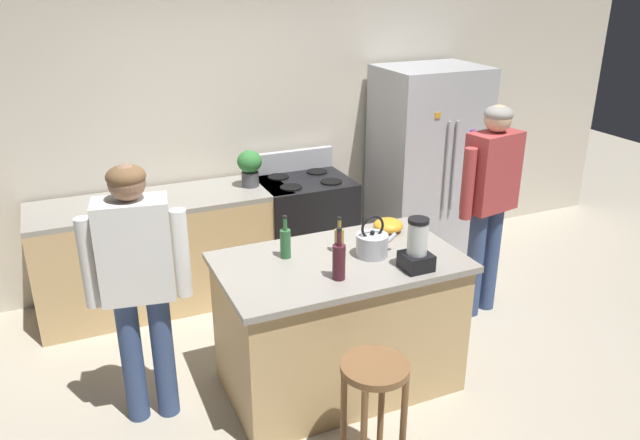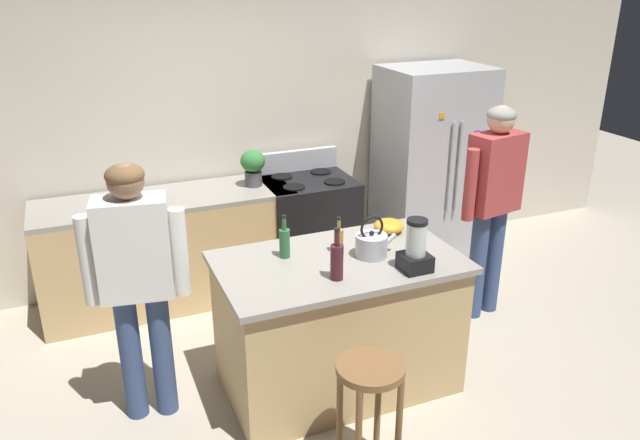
{
  "view_description": "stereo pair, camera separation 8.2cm",
  "coord_description": "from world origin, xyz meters",
  "px_view_note": "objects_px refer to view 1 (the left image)",
  "views": [
    {
      "loc": [
        -1.5,
        -3.1,
        2.56
      ],
      "look_at": [
        0.0,
        0.3,
        1.06
      ],
      "focal_mm": 34.91,
      "sensor_mm": 36.0,
      "label": 1
    },
    {
      "loc": [
        -1.42,
        -3.14,
        2.56
      ],
      "look_at": [
        0.0,
        0.3,
        1.06
      ],
      "focal_mm": 34.91,
      "sensor_mm": 36.0,
      "label": 2
    }
  ],
  "objects_px": {
    "potted_plant": "(250,166)",
    "tea_kettle": "(372,244)",
    "refrigerator": "(426,165)",
    "blender_appliance": "(417,248)",
    "kitchen_island": "(339,323)",
    "mixing_bowl": "(388,225)",
    "person_by_island_left": "(138,273)",
    "stove_range": "(305,228)",
    "bar_stool": "(374,389)",
    "bottle_vinegar": "(339,239)",
    "bottle_wine": "(339,260)",
    "bottle_olive_oil": "(285,242)",
    "person_by_sink_right": "(490,192)"
  },
  "relations": [
    {
      "from": "bottle_wine",
      "to": "refrigerator",
      "type": "bearing_deg",
      "value": 45.36
    },
    {
      "from": "bottle_wine",
      "to": "tea_kettle",
      "type": "bearing_deg",
      "value": 31.66
    },
    {
      "from": "blender_appliance",
      "to": "mixing_bowl",
      "type": "relative_size",
      "value": 1.59
    },
    {
      "from": "potted_plant",
      "to": "tea_kettle",
      "type": "relative_size",
      "value": 1.09
    },
    {
      "from": "kitchen_island",
      "to": "bar_stool",
      "type": "xyz_separation_m",
      "value": [
        -0.16,
        -0.77,
        0.07
      ]
    },
    {
      "from": "person_by_island_left",
      "to": "person_by_sink_right",
      "type": "height_order",
      "value": "person_by_sink_right"
    },
    {
      "from": "person_by_sink_right",
      "to": "kitchen_island",
      "type": "bearing_deg",
      "value": -164.33
    },
    {
      "from": "potted_plant",
      "to": "stove_range",
      "type": "bearing_deg",
      "value": -3.13
    },
    {
      "from": "bar_stool",
      "to": "bottle_olive_oil",
      "type": "xyz_separation_m",
      "value": [
        -0.13,
        0.94,
        0.48
      ]
    },
    {
      "from": "bottle_wine",
      "to": "bottle_vinegar",
      "type": "xyz_separation_m",
      "value": [
        0.16,
        0.33,
        -0.03
      ]
    },
    {
      "from": "person_by_sink_right",
      "to": "potted_plant",
      "type": "bearing_deg",
      "value": 142.88
    },
    {
      "from": "refrigerator",
      "to": "bottle_olive_oil",
      "type": "bearing_deg",
      "value": -144.63
    },
    {
      "from": "refrigerator",
      "to": "potted_plant",
      "type": "distance_m",
      "value": 1.68
    },
    {
      "from": "bottle_wine",
      "to": "bar_stool",
      "type": "bearing_deg",
      "value": -95.11
    },
    {
      "from": "bar_stool",
      "to": "bottle_vinegar",
      "type": "xyz_separation_m",
      "value": [
        0.21,
        0.87,
        0.46
      ]
    },
    {
      "from": "person_by_sink_right",
      "to": "mixing_bowl",
      "type": "height_order",
      "value": "person_by_sink_right"
    },
    {
      "from": "blender_appliance",
      "to": "mixing_bowl",
      "type": "bearing_deg",
      "value": 77.0
    },
    {
      "from": "person_by_island_left",
      "to": "bottle_vinegar",
      "type": "relative_size",
      "value": 6.83
    },
    {
      "from": "bottle_vinegar",
      "to": "person_by_sink_right",
      "type": "bearing_deg",
      "value": 12.3
    },
    {
      "from": "person_by_island_left",
      "to": "blender_appliance",
      "type": "relative_size",
      "value": 5.02
    },
    {
      "from": "bottle_olive_oil",
      "to": "tea_kettle",
      "type": "bearing_deg",
      "value": -20.86
    },
    {
      "from": "bar_stool",
      "to": "potted_plant",
      "type": "bearing_deg",
      "value": 87.8
    },
    {
      "from": "bar_stool",
      "to": "bottle_vinegar",
      "type": "bearing_deg",
      "value": 76.7
    },
    {
      "from": "bar_stool",
      "to": "blender_appliance",
      "type": "bearing_deg",
      "value": 42.3
    },
    {
      "from": "kitchen_island",
      "to": "mixing_bowl",
      "type": "xyz_separation_m",
      "value": [
        0.49,
        0.26,
        0.5
      ]
    },
    {
      "from": "person_by_island_left",
      "to": "potted_plant",
      "type": "xyz_separation_m",
      "value": [
        1.11,
        1.38,
        0.11
      ]
    },
    {
      "from": "blender_appliance",
      "to": "bottle_wine",
      "type": "relative_size",
      "value": 1.02
    },
    {
      "from": "person_by_island_left",
      "to": "tea_kettle",
      "type": "bearing_deg",
      "value": -8.12
    },
    {
      "from": "kitchen_island",
      "to": "stove_range",
      "type": "distance_m",
      "value": 1.57
    },
    {
      "from": "tea_kettle",
      "to": "mixing_bowl",
      "type": "bearing_deg",
      "value": 46.15
    },
    {
      "from": "stove_range",
      "to": "potted_plant",
      "type": "relative_size",
      "value": 3.62
    },
    {
      "from": "person_by_sink_right",
      "to": "refrigerator",
      "type": "bearing_deg",
      "value": 82.13
    },
    {
      "from": "blender_appliance",
      "to": "person_by_island_left",
      "type": "bearing_deg",
      "value": 163.09
    },
    {
      "from": "refrigerator",
      "to": "bar_stool",
      "type": "xyz_separation_m",
      "value": [
        -1.75,
        -2.27,
        -0.36
      ]
    },
    {
      "from": "tea_kettle",
      "to": "kitchen_island",
      "type": "bearing_deg",
      "value": 172.33
    },
    {
      "from": "person_by_island_left",
      "to": "mixing_bowl",
      "type": "relative_size",
      "value": 8.01
    },
    {
      "from": "person_by_sink_right",
      "to": "tea_kettle",
      "type": "bearing_deg",
      "value": -160.65
    },
    {
      "from": "bottle_vinegar",
      "to": "mixing_bowl",
      "type": "bearing_deg",
      "value": 20.07
    },
    {
      "from": "bottle_wine",
      "to": "mixing_bowl",
      "type": "bearing_deg",
      "value": 39.12
    },
    {
      "from": "stove_range",
      "to": "bottle_olive_oil",
      "type": "xyz_separation_m",
      "value": [
        -0.69,
        -1.36,
        0.54
      ]
    },
    {
      "from": "blender_appliance",
      "to": "mixing_bowl",
      "type": "xyz_separation_m",
      "value": [
        0.13,
        0.56,
        -0.09
      ]
    },
    {
      "from": "mixing_bowl",
      "to": "blender_appliance",
      "type": "bearing_deg",
      "value": -103.0
    },
    {
      "from": "kitchen_island",
      "to": "bar_stool",
      "type": "bearing_deg",
      "value": -101.93
    },
    {
      "from": "person_by_island_left",
      "to": "tea_kettle",
      "type": "distance_m",
      "value": 1.4
    },
    {
      "from": "potted_plant",
      "to": "blender_appliance",
      "type": "relative_size",
      "value": 0.93
    },
    {
      "from": "potted_plant",
      "to": "tea_kettle",
      "type": "distance_m",
      "value": 1.61
    },
    {
      "from": "kitchen_island",
      "to": "bottle_wine",
      "type": "distance_m",
      "value": 0.62
    },
    {
      "from": "refrigerator",
      "to": "tea_kettle",
      "type": "relative_size",
      "value": 6.47
    },
    {
      "from": "potted_plant",
      "to": "bottle_vinegar",
      "type": "distance_m",
      "value": 1.46
    },
    {
      "from": "kitchen_island",
      "to": "person_by_sink_right",
      "type": "relative_size",
      "value": 0.9
    }
  ]
}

